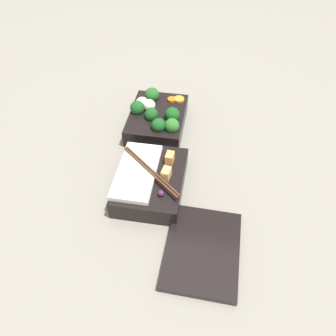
% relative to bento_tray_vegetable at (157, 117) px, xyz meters
% --- Properties ---
extents(ground_plane, '(3.00, 3.00, 0.00)m').
position_rel_bento_tray_vegetable_xyz_m(ground_plane, '(0.12, 0.02, -0.03)').
color(ground_plane, gray).
extents(bento_tray_vegetable, '(0.21, 0.16, 0.08)m').
position_rel_bento_tray_vegetable_xyz_m(bento_tray_vegetable, '(0.00, 0.00, 0.00)').
color(bento_tray_vegetable, black).
rests_on(bento_tray_vegetable, ground_plane).
extents(bento_tray_rice, '(0.21, 0.16, 0.08)m').
position_rel_bento_tray_vegetable_xyz_m(bento_tray_rice, '(0.24, 0.03, -0.00)').
color(bento_tray_rice, black).
rests_on(bento_tray_rice, ground_plane).
extents(bento_lid, '(0.21, 0.16, 0.01)m').
position_rel_bento_tray_vegetable_xyz_m(bento_lid, '(0.39, 0.17, -0.03)').
color(bento_lid, black).
rests_on(bento_lid, ground_plane).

